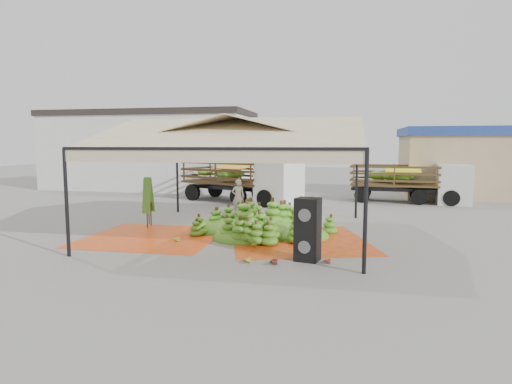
% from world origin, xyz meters
% --- Properties ---
extents(ground, '(90.00, 90.00, 0.00)m').
position_xyz_m(ground, '(0.00, 0.00, 0.00)').
color(ground, slate).
rests_on(ground, ground).
extents(canopy_tent, '(8.10, 8.10, 4.00)m').
position_xyz_m(canopy_tent, '(0.00, 0.00, 3.30)').
color(canopy_tent, black).
rests_on(canopy_tent, ground).
extents(building_white, '(14.30, 6.30, 5.40)m').
position_xyz_m(building_white, '(-10.00, 14.00, 2.71)').
color(building_white, silver).
rests_on(building_white, ground).
extents(building_tan, '(6.30, 5.30, 4.10)m').
position_xyz_m(building_tan, '(10.00, 13.00, 2.07)').
color(building_tan, tan).
rests_on(building_tan, ground).
extents(tarp_left, '(4.39, 4.19, 0.01)m').
position_xyz_m(tarp_left, '(-2.80, -1.23, 0.01)').
color(tarp_left, '#E54515').
rests_on(tarp_left, ground).
extents(tarp_right, '(5.35, 5.49, 0.01)m').
position_xyz_m(tarp_right, '(2.09, -0.76, 0.01)').
color(tarp_right, '#D16213').
rests_on(tarp_right, ground).
extents(banana_heap, '(5.89, 5.14, 1.12)m').
position_xyz_m(banana_heap, '(0.64, 0.07, 0.56)').
color(banana_heap, '#367017').
rests_on(banana_heap, ground).
extents(hand_yellow_a, '(0.51, 0.45, 0.20)m').
position_xyz_m(hand_yellow_a, '(0.74, -1.90, 0.10)').
color(hand_yellow_a, gold).
rests_on(hand_yellow_a, ground).
extents(hand_yellow_b, '(0.56, 0.50, 0.21)m').
position_xyz_m(hand_yellow_b, '(0.96, -3.67, 0.10)').
color(hand_yellow_b, gold).
rests_on(hand_yellow_b, ground).
extents(hand_red_a, '(0.47, 0.42, 0.18)m').
position_xyz_m(hand_red_a, '(3.03, -3.24, 0.09)').
color(hand_red_a, '#5A2414').
rests_on(hand_red_a, ground).
extents(hand_red_b, '(0.59, 0.53, 0.22)m').
position_xyz_m(hand_red_b, '(1.65, -3.70, 0.11)').
color(hand_red_b, '#512412').
rests_on(hand_red_b, ground).
extents(hand_green, '(0.46, 0.38, 0.21)m').
position_xyz_m(hand_green, '(-1.84, -1.66, 0.10)').
color(hand_green, '#417318').
rests_on(hand_green, ground).
extents(hanging_bunches, '(3.24, 0.24, 0.20)m').
position_xyz_m(hanging_bunches, '(-0.70, -0.59, 2.62)').
color(hanging_bunches, '#3D7D1A').
rests_on(hanging_bunches, ground).
extents(speaker_stack, '(0.72, 0.67, 1.70)m').
position_xyz_m(speaker_stack, '(2.56, -3.10, 0.85)').
color(speaker_stack, black).
rests_on(speaker_stack, ground).
extents(banana_leaves, '(0.96, 1.36, 3.70)m').
position_xyz_m(banana_leaves, '(-3.70, 0.50, 0.00)').
color(banana_leaves, '#327A20').
rests_on(banana_leaves, ground).
extents(vendor, '(0.68, 0.58, 1.58)m').
position_xyz_m(vendor, '(-1.09, 3.83, 0.79)').
color(vendor, gray).
rests_on(vendor, ground).
extents(truck_left, '(7.00, 4.61, 2.28)m').
position_xyz_m(truck_left, '(-1.74, 7.95, 1.40)').
color(truck_left, '#4E351A').
rests_on(truck_left, ground).
extents(truck_right, '(6.19, 2.64, 2.06)m').
position_xyz_m(truck_right, '(7.15, 9.72, 1.27)').
color(truck_right, '#513A1B').
rests_on(truck_right, ground).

